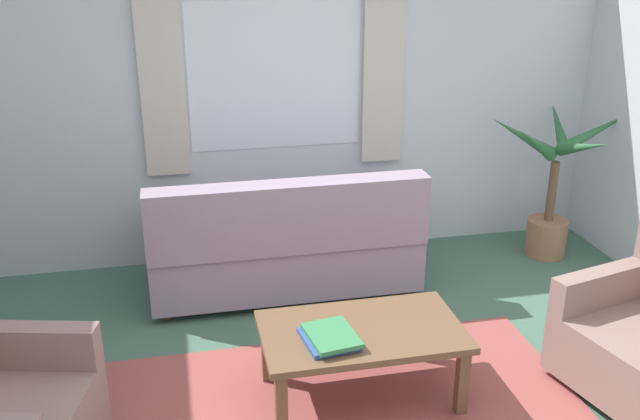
% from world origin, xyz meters
% --- Properties ---
extents(ground_plane, '(6.24, 6.24, 0.00)m').
position_xyz_m(ground_plane, '(0.00, 0.00, 0.00)').
color(ground_plane, '#476B56').
extents(wall_back, '(5.32, 0.12, 2.60)m').
position_xyz_m(wall_back, '(0.00, 2.26, 1.30)').
color(wall_back, silver).
rests_on(wall_back, ground_plane).
extents(window_with_curtains, '(1.98, 0.07, 1.40)m').
position_xyz_m(window_with_curtains, '(0.00, 2.18, 1.45)').
color(window_with_curtains, white).
extents(area_rug, '(2.67, 1.64, 0.01)m').
position_xyz_m(area_rug, '(0.00, 0.00, 0.01)').
color(area_rug, '#9E4C47').
rests_on(area_rug, ground_plane).
extents(couch, '(1.90, 0.82, 0.92)m').
position_xyz_m(couch, '(-0.06, 1.53, 0.37)').
color(couch, '#998499').
rests_on(couch, ground_plane).
extents(coffee_table, '(1.10, 0.64, 0.44)m').
position_xyz_m(coffee_table, '(0.14, 0.19, 0.38)').
color(coffee_table, brown).
rests_on(coffee_table, ground_plane).
extents(book_stack_on_table, '(0.30, 0.35, 0.05)m').
position_xyz_m(book_stack_on_table, '(-0.06, 0.10, 0.47)').
color(book_stack_on_table, '#335199').
rests_on(book_stack_on_table, coffee_table).
extents(potted_plant, '(1.17, 1.12, 1.19)m').
position_xyz_m(potted_plant, '(2.12, 1.71, 0.56)').
color(potted_plant, '#9E6B4C').
rests_on(potted_plant, ground_plane).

